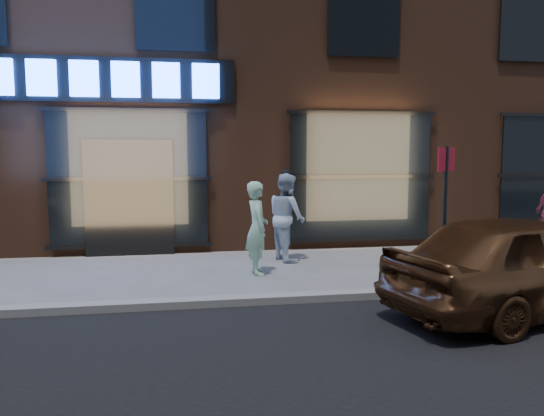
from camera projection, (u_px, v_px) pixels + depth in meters
The scene contains 7 objects.
ground at pixel (104, 311), 7.24m from camera, with size 90.00×90.00×0.00m, color slate.
curb at pixel (104, 307), 7.23m from camera, with size 60.00×0.25×0.12m, color gray.
storefront_building at pixel (140, 41), 14.50m from camera, with size 30.20×8.28×10.30m.
man_bowtie at pixel (257, 228), 9.33m from camera, with size 0.60×0.39×1.65m, color #ADE3C3.
man_cap at pixel (287, 217), 10.53m from camera, with size 0.85×0.66×1.74m, color white.
gold_sedan at pixel (527, 263), 7.09m from camera, with size 1.63×4.05×1.38m, color brown.
sign_post at pixel (445, 205), 8.01m from camera, with size 0.34×0.17×2.25m.
Camera 1 is at (1.10, -7.32, 2.21)m, focal length 35.00 mm.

